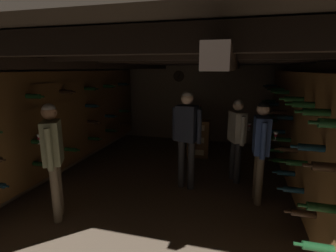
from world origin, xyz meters
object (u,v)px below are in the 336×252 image
wine_crate_stack (199,138)px  display_bottle (200,115)px  person_guest_far_right (237,133)px  person_guest_near_left (53,151)px  person_host_center (187,130)px  person_guest_mid_right (261,143)px

wine_crate_stack → display_bottle: 0.59m
person_guest_far_right → person_guest_near_left: size_ratio=0.94×
wine_crate_stack → display_bottle: size_ratio=2.57×
person_guest_far_right → person_guest_near_left: person_guest_near_left is taller
wine_crate_stack → person_guest_far_right: bearing=-54.3°
wine_crate_stack → person_guest_near_left: size_ratio=0.54×
wine_crate_stack → person_guest_far_right: (0.88, -1.23, 0.48)m
wine_crate_stack → display_bottle: (0.03, -0.02, 0.59)m
display_bottle → person_guest_far_right: person_guest_far_right is taller
display_bottle → person_guest_near_left: bearing=-115.9°
wine_crate_stack → person_host_center: 1.86m
person_guest_far_right → person_guest_mid_right: size_ratio=0.96×
person_guest_near_left → person_host_center: bearing=42.6°
wine_crate_stack → person_guest_far_right: person_guest_far_right is taller
wine_crate_stack → person_guest_near_left: (-1.51, -3.20, 0.55)m
display_bottle → person_guest_near_left: 3.54m
person_guest_near_left → display_bottle: bearing=64.1°
display_bottle → person_guest_far_right: 1.49m
wine_crate_stack → person_guest_far_right: 1.59m
display_bottle → person_guest_mid_right: size_ratio=0.22×
wine_crate_stack → person_host_center: bearing=-88.4°
person_guest_mid_right → person_guest_far_right: bearing=117.2°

